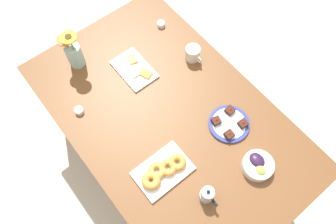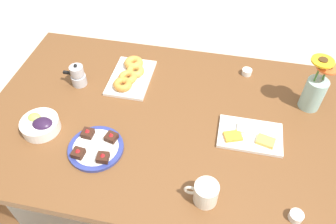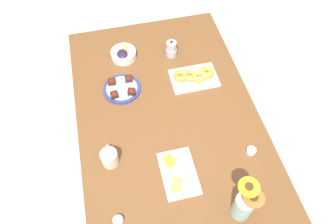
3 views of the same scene
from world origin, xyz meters
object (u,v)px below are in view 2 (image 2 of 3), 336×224
grape_bowl (40,125)px  flower_vase (314,91)px  dining_table (168,131)px  jam_cup_honey (247,72)px  dessert_plate (96,148)px  cheese_platter (250,135)px  moka_pot (78,76)px  coffee_mug (206,193)px  croissant_platter (131,75)px  jam_cup_berry (296,216)px

grape_bowl → flower_vase: bearing=-161.5°
dining_table → jam_cup_honey: size_ratio=33.33×
flower_vase → jam_cup_honey: bearing=-30.3°
dessert_plate → cheese_platter: bearing=-162.4°
grape_bowl → moka_pot: (-0.05, -0.30, 0.02)m
coffee_mug → croissant_platter: coffee_mug is taller
coffee_mug → dessert_plate: bearing=-15.9°
dining_table → cheese_platter: 0.36m
dining_table → jam_cup_honey: jam_cup_honey is taller
coffee_mug → croissant_platter: (0.44, -0.57, -0.02)m
grape_bowl → moka_pot: moka_pot is taller
cheese_platter → dining_table: bearing=-5.1°
dessert_plate → jam_cup_berry: bearing=169.9°
dining_table → jam_cup_honey: bearing=-131.2°
grape_bowl → flower_vase: size_ratio=0.60×
flower_vase → croissant_platter: bearing=-1.2°
coffee_mug → jam_cup_berry: 0.31m
croissant_platter → grape_bowl: bearing=54.6°
dessert_plate → flower_vase: size_ratio=0.84×
grape_bowl → jam_cup_berry: 1.04m
dining_table → jam_cup_honey: (-0.32, -0.36, 0.10)m
jam_cup_honey → flower_vase: size_ratio=0.18×
croissant_platter → jam_cup_honey: bearing=-165.1°
cheese_platter → flower_vase: bearing=-137.0°
cheese_platter → dessert_plate: size_ratio=1.18×
grape_bowl → jam_cup_berry: (-1.02, 0.19, -0.01)m
dining_table → jam_cup_berry: 0.63m
cheese_platter → dessert_plate: bearing=17.6°
croissant_platter → moka_pot: (0.23, 0.09, 0.03)m
dining_table → coffee_mug: bearing=120.4°
croissant_platter → dessert_plate: (0.02, 0.44, -0.01)m
jam_cup_honey → jam_cup_berry: bearing=105.2°
jam_cup_berry → coffee_mug: bearing=-1.2°
cheese_platter → moka_pot: size_ratio=2.18×
croissant_platter → jam_cup_berry: (-0.74, 0.57, -0.01)m
coffee_mug → croissant_platter: bearing=-52.5°
dessert_plate → moka_pot: moka_pot is taller
dining_table → cheese_platter: cheese_platter is taller
dining_table → jam_cup_berry: (-0.51, 0.36, 0.10)m
moka_pot → coffee_mug: bearing=144.1°
dining_table → moka_pot: (0.46, -0.13, 0.13)m
dining_table → jam_cup_berry: size_ratio=33.33×
cheese_platter → croissant_platter: size_ratio=0.93×
cheese_platter → croissant_platter: croissant_platter is taller
cheese_platter → moka_pot: moka_pot is taller
grape_bowl → flower_vase: 1.17m
dining_table → flower_vase: bearing=-161.4°
coffee_mug → grape_bowl: size_ratio=0.77×
jam_cup_berry → flower_vase: (-0.08, -0.56, 0.08)m
grape_bowl → dessert_plate: (-0.26, 0.05, -0.02)m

